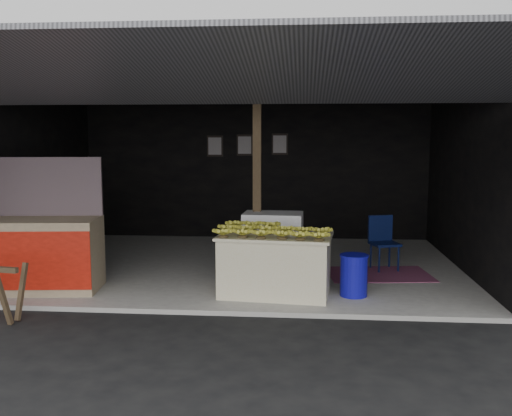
# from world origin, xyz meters

# --- Properties ---
(ground) EXTENTS (80.00, 80.00, 0.00)m
(ground) POSITION_xyz_m (0.00, 0.00, 0.00)
(ground) COLOR black
(ground) RESTS_ON ground
(concrete_slab) EXTENTS (7.00, 5.00, 0.06)m
(concrete_slab) POSITION_xyz_m (0.00, 2.50, 0.03)
(concrete_slab) COLOR gray
(concrete_slab) RESTS_ON ground
(shophouse) EXTENTS (7.40, 7.29, 3.02)m
(shophouse) POSITION_xyz_m (0.00, 2.82, 2.10)
(shophouse) COLOR black
(shophouse) RESTS_ON ground
(banana_table) EXTENTS (1.53, 1.04, 0.79)m
(banana_table) POSITION_xyz_m (0.63, 0.78, 0.46)
(banana_table) COLOR beige
(banana_table) RESTS_ON concrete_slab
(banana_pile) EXTENTS (1.40, 0.93, 0.16)m
(banana_pile) POSITION_xyz_m (0.63, 0.78, 0.93)
(banana_pile) COLOR gold
(banana_pile) RESTS_ON banana_table
(white_crate) EXTENTS (0.88, 0.62, 0.95)m
(white_crate) POSITION_xyz_m (0.55, 1.72, 0.53)
(white_crate) COLOR white
(white_crate) RESTS_ON concrete_slab
(neighbor_stall) EXTENTS (1.79, 0.95, 1.77)m
(neighbor_stall) POSITION_xyz_m (-2.59, 0.72, 0.59)
(neighbor_stall) COLOR #998466
(neighbor_stall) RESTS_ON concrete_slab
(water_barrel) EXTENTS (0.35, 0.35, 0.51)m
(water_barrel) POSITION_xyz_m (1.65, 0.79, 0.32)
(water_barrel) COLOR #0E0D93
(water_barrel) RESTS_ON concrete_slab
(plastic_chair) EXTENTS (0.49, 0.49, 0.83)m
(plastic_chair) POSITION_xyz_m (2.21, 2.34, 0.55)
(plastic_chair) COLOR #0A133A
(plastic_chair) RESTS_ON concrete_slab
(magenta_rug) EXTENTS (1.60, 1.17, 0.01)m
(magenta_rug) POSITION_xyz_m (2.12, 1.97, 0.07)
(magenta_rug) COLOR #6F1855
(magenta_rug) RESTS_ON concrete_slab
(picture_frames) EXTENTS (1.62, 0.04, 0.46)m
(picture_frames) POSITION_xyz_m (-0.17, 4.89, 1.93)
(picture_frames) COLOR black
(picture_frames) RESTS_ON shophouse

